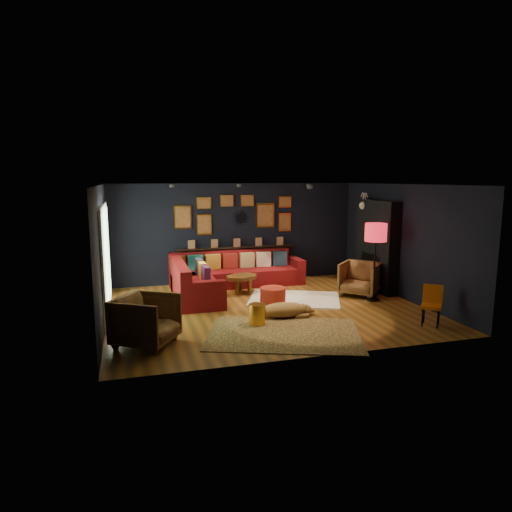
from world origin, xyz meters
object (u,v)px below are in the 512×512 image
object	(u,v)px
pouf	(273,296)
floor_lamp	(376,236)
sectional	(221,278)
coffee_table	(242,279)
gold_stool	(257,314)
armchair_right	(360,277)
dog	(284,307)
orange_chair	(432,302)
armchair_left	(146,318)

from	to	relation	value
pouf	floor_lamp	xyz separation A→B (m)	(2.30, -0.25, 1.27)
sectional	coffee_table	distance (m)	0.59
gold_stool	floor_lamp	bearing A→B (deg)	17.57
armchair_right	coffee_table	bearing A→B (deg)	-154.12
sectional	floor_lamp	size ratio (longest dim) A/B	1.95
sectional	pouf	bearing A→B (deg)	-63.15
armchair_right	dog	distance (m)	2.62
orange_chair	armchair_right	bearing A→B (deg)	136.81
armchair_left	orange_chair	size ratio (longest dim) A/B	1.22
pouf	floor_lamp	distance (m)	2.64
coffee_table	pouf	distance (m)	1.26
armchair_right	gold_stool	world-z (taller)	armchair_right
coffee_table	orange_chair	world-z (taller)	orange_chair
armchair_right	pouf	bearing A→B (deg)	-127.93
sectional	armchair_right	bearing A→B (deg)	-23.34
pouf	orange_chair	size ratio (longest dim) A/B	0.74
pouf	armchair_left	world-z (taller)	armchair_left
sectional	armchair_right	size ratio (longest dim) A/B	3.93
sectional	armchair_left	distance (m)	3.84
orange_chair	coffee_table	bearing A→B (deg)	172.81
orange_chair	dog	world-z (taller)	orange_chair
armchair_right	floor_lamp	xyz separation A→B (m)	(0.05, -0.54, 1.04)
sectional	dog	size ratio (longest dim) A/B	2.66
orange_chair	floor_lamp	xyz separation A→B (m)	(-0.16, 1.83, 1.04)
pouf	armchair_right	size ratio (longest dim) A/B	0.64
coffee_table	dog	xyz separation A→B (m)	(0.32, -2.11, -0.14)
gold_stool	orange_chair	distance (m)	3.29
sectional	orange_chair	size ratio (longest dim) A/B	4.52
armchair_left	armchair_right	xyz separation A→B (m)	(5.00, 1.99, -0.03)
sectional	dog	world-z (taller)	sectional
coffee_table	armchair_right	xyz separation A→B (m)	(2.64, -0.91, 0.08)
pouf	dog	xyz separation A→B (m)	(-0.07, -0.92, 0.01)
floor_lamp	dog	world-z (taller)	floor_lamp
coffee_table	armchair_left	world-z (taller)	armchair_left
armchair_right	dog	world-z (taller)	armchair_right
gold_stool	dog	bearing A→B (deg)	24.31
armchair_left	dog	xyz separation A→B (m)	(2.68, 0.79, -0.24)
pouf	coffee_table	bearing A→B (deg)	108.20
armchair_right	gold_stool	xyz separation A→B (m)	(-2.95, -1.49, -0.23)
sectional	orange_chair	world-z (taller)	sectional
coffee_table	pouf	size ratio (longest dim) A/B	1.77
armchair_left	floor_lamp	size ratio (longest dim) A/B	0.53
sectional	armchair_left	size ratio (longest dim) A/B	3.70
sectional	pouf	size ratio (longest dim) A/B	6.13
sectional	coffee_table	world-z (taller)	sectional
dog	sectional	bearing A→B (deg)	110.65
floor_lamp	gold_stool	bearing A→B (deg)	-162.43
pouf	floor_lamp	world-z (taller)	floor_lamp
pouf	floor_lamp	bearing A→B (deg)	-6.20
coffee_table	dog	distance (m)	2.14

